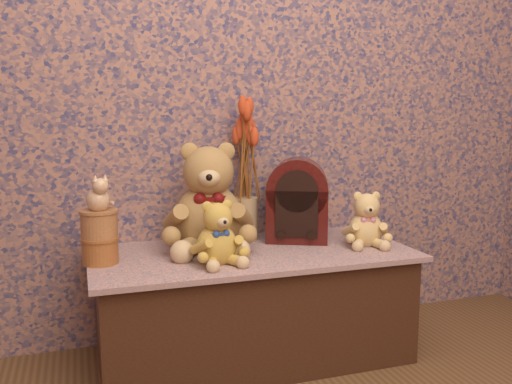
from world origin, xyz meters
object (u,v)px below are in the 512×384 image
ceramic_vase (245,219)px  biscuit_tin_lower (100,251)px  teddy_medium (217,229)px  teddy_small (366,216)px  cat_figurine (98,192)px  cathedral_radio (297,199)px  teddy_large (208,192)px

ceramic_vase → biscuit_tin_lower: (-0.60, -0.18, -0.04)m
ceramic_vase → biscuit_tin_lower: 0.63m
teddy_medium → teddy_small: teddy_medium is taller
teddy_medium → cat_figurine: 0.44m
teddy_medium → teddy_small: 0.64m
cathedral_radio → teddy_small: bearing=-10.9°
teddy_large → biscuit_tin_lower: (-0.42, -0.09, -0.18)m
teddy_medium → teddy_small: bearing=-2.3°
teddy_large → ceramic_vase: size_ratio=2.49×
teddy_small → cathedral_radio: cathedral_radio is taller
cathedral_radio → ceramic_vase: 0.24m
teddy_small → ceramic_vase: teddy_small is taller
teddy_small → biscuit_tin_lower: bearing=-167.6°
cathedral_radio → cat_figurine: (-0.81, -0.11, 0.08)m
cathedral_radio → cat_figurine: 0.82m
cathedral_radio → cat_figurine: bearing=-147.9°
teddy_small → cat_figurine: (-1.04, 0.06, 0.14)m
teddy_large → cat_figurine: teddy_large is taller
teddy_medium → biscuit_tin_lower: bearing=154.3°
teddy_medium → ceramic_vase: teddy_medium is taller
ceramic_vase → teddy_large: bearing=-152.3°
teddy_small → ceramic_vase: size_ratio=1.31×
teddy_small → cat_figurine: bearing=-167.6°
teddy_medium → teddy_large: bearing=76.0°
teddy_large → ceramic_vase: bearing=39.4°
teddy_large → teddy_small: size_ratio=1.90×
teddy_small → ceramic_vase: bearing=167.3°
teddy_large → teddy_medium: bearing=-83.9°
cathedral_radio → teddy_large: bearing=-152.5°
teddy_large → teddy_small: teddy_large is taller
biscuit_tin_lower → cat_figurine: (0.00, 0.00, 0.21)m
cat_figurine → teddy_medium: bearing=-33.3°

